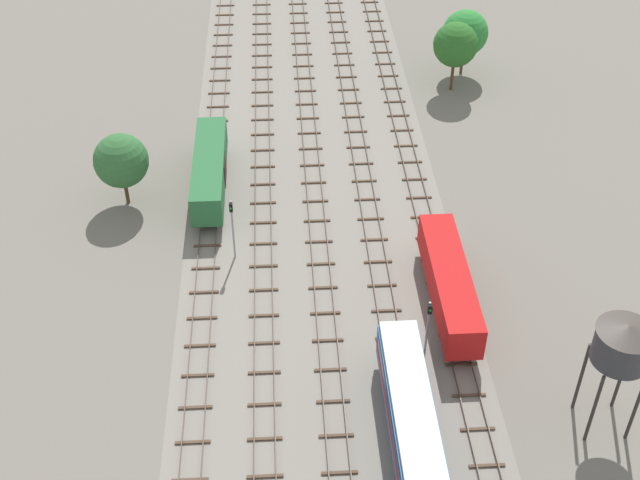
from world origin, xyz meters
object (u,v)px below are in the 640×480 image
at_px(passenger_coach_centre_nearest, 419,461).
at_px(water_tower, 623,344).
at_px(freight_boxcar_far_left_mid, 210,169).
at_px(freight_boxcar_centre_right_near, 449,283).
at_px(signal_post_near, 232,223).
at_px(signal_post_mid, 428,320).

distance_m(passenger_coach_centre_nearest, water_tower, 14.92).
xyz_separation_m(freight_boxcar_far_left_mid, water_tower, (27.87, -29.12, 5.21)).
distance_m(freight_boxcar_centre_right_near, signal_post_near, 18.41).
xyz_separation_m(passenger_coach_centre_nearest, signal_post_near, (-12.13, 23.63, 1.10)).
distance_m(passenger_coach_centre_nearest, signal_post_near, 26.59).
relative_size(freight_boxcar_centre_right_near, signal_post_near, 2.37).
xyz_separation_m(passenger_coach_centre_nearest, freight_boxcar_centre_right_near, (4.86, 16.65, -0.16)).
distance_m(freight_boxcar_centre_right_near, water_tower, 15.74).
bearing_deg(signal_post_mid, water_tower, -34.58).
height_order(freight_boxcar_centre_right_near, water_tower, water_tower).
height_order(passenger_coach_centre_nearest, signal_post_mid, signal_post_mid).
bearing_deg(signal_post_mid, freight_boxcar_centre_right_near, 62.62).
bearing_deg(water_tower, signal_post_near, 142.99).
relative_size(passenger_coach_centre_nearest, freight_boxcar_centre_right_near, 1.57).
bearing_deg(freight_boxcar_far_left_mid, passenger_coach_centre_nearest, -66.57).
distance_m(freight_boxcar_centre_right_near, signal_post_mid, 5.33).
bearing_deg(water_tower, signal_post_mid, 145.42).
xyz_separation_m(freight_boxcar_centre_right_near, signal_post_mid, (-2.43, -4.70, 0.63)).
bearing_deg(signal_post_mid, signal_post_near, 141.27).
bearing_deg(signal_post_mid, passenger_coach_centre_nearest, -101.47).
bearing_deg(water_tower, freight_boxcar_centre_right_near, 124.73).
xyz_separation_m(freight_boxcar_far_left_mid, signal_post_near, (2.42, -9.93, 1.26)).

